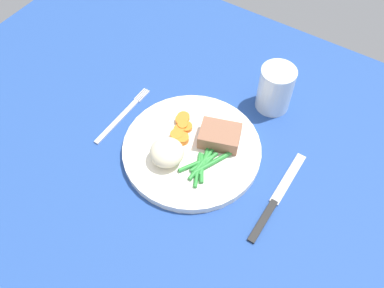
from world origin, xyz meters
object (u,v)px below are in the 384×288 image
at_px(knife, 277,198).
at_px(water_glass, 275,91).
at_px(meat_portion, 220,136).
at_px(fork, 123,115).
at_px(dinner_plate, 192,150).

distance_m(knife, water_glass, 0.22).
xyz_separation_m(meat_portion, knife, (0.14, -0.04, -0.03)).
bearing_deg(fork, water_glass, 39.13).
distance_m(meat_portion, knife, 0.15).
height_order(dinner_plate, water_glass, water_glass).
distance_m(dinner_plate, meat_portion, 0.06).
xyz_separation_m(fork, water_glass, (0.24, 0.19, 0.04)).
bearing_deg(knife, meat_portion, 164.77).
bearing_deg(water_glass, meat_portion, -104.68).
relative_size(meat_portion, fork, 0.45).
height_order(dinner_plate, fork, dinner_plate).
relative_size(meat_portion, water_glass, 0.77).
height_order(knife, water_glass, water_glass).
bearing_deg(meat_portion, knife, -16.95).
height_order(meat_portion, fork, meat_portion).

